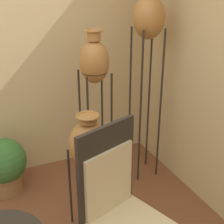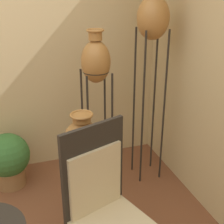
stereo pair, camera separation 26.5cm
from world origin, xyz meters
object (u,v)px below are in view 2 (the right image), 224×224
vase_stand_short (83,144)px  chair (105,205)px  potted_plant (8,159)px  vase_stand_medium (96,65)px  vase_stand_tall (153,23)px

vase_stand_short → chair: bearing=-88.1°
potted_plant → chair: bearing=-65.5°
chair → vase_stand_medium: bearing=57.2°
vase_stand_medium → vase_stand_short: vase_stand_medium is taller
vase_stand_tall → potted_plant: bearing=169.6°
chair → potted_plant: size_ratio=2.03×
vase_stand_tall → vase_stand_short: size_ratio=1.83×
vase_stand_tall → potted_plant: (-1.44, 0.27, -1.34)m
chair → potted_plant: chair is taller
vase_stand_tall → potted_plant: 1.99m
potted_plant → vase_stand_medium: bearing=-18.3°
vase_stand_short → vase_stand_tall: bearing=34.5°
vase_stand_medium → vase_stand_short: size_ratio=1.49×
vase_stand_tall → vase_stand_medium: (-0.56, -0.03, -0.35)m
vase_stand_tall → vase_stand_medium: vase_stand_tall is taller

